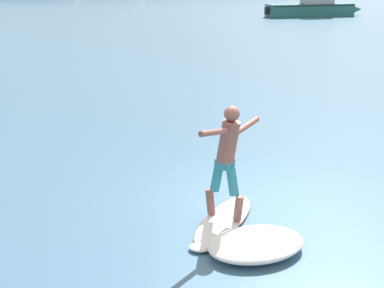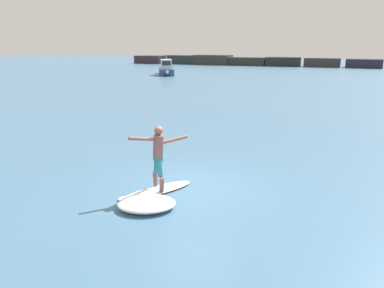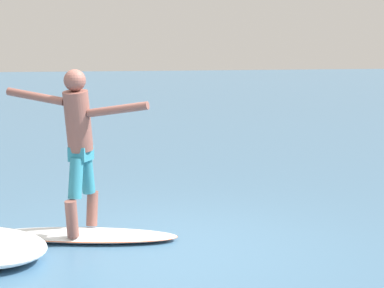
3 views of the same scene
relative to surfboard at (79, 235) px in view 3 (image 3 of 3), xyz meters
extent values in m
plane|color=#416B8E|center=(0.73, 0.62, -0.05)|extent=(200.00, 200.00, 0.00)
ellipsoid|color=white|center=(0.02, 0.04, 0.00)|extent=(1.61, 2.17, 0.10)
ellipsoid|color=#DB5B2D|center=(0.02, 0.04, 0.00)|extent=(1.63, 2.18, 0.04)
cone|color=black|center=(0.47, 0.80, -0.11)|extent=(0.07, 0.07, 0.14)
cone|color=black|center=(0.25, 0.75, -0.11)|extent=(0.07, 0.07, 0.14)
cone|color=black|center=(0.54, 0.59, -0.11)|extent=(0.07, 0.07, 0.14)
cylinder|color=brown|center=(0.21, -0.14, 0.25)|extent=(0.22, 0.22, 0.42)
cylinder|color=teal|center=(0.13, -0.06, 0.68)|extent=(0.27, 0.26, 0.46)
cylinder|color=brown|center=(-0.17, 0.21, 0.25)|extent=(0.22, 0.22, 0.42)
cylinder|color=teal|center=(-0.08, 0.13, 0.68)|extent=(0.27, 0.26, 0.46)
cube|color=teal|center=(0.02, 0.04, 0.94)|extent=(0.33, 0.32, 0.16)
cylinder|color=brown|center=(0.06, 0.00, 1.31)|extent=(0.47, 0.47, 0.70)
sphere|color=brown|center=(0.10, -0.04, 1.76)|extent=(0.24, 0.24, 0.24)
cylinder|color=brown|center=(0.42, 0.33, 1.45)|extent=(0.56, 0.58, 0.21)
cylinder|color=brown|center=(-0.24, -0.39, 1.57)|extent=(0.55, 0.58, 0.20)
camera|label=1|loc=(-2.03, -9.26, 4.03)|focal=60.00mm
camera|label=2|loc=(4.64, -8.84, 4.04)|focal=35.00mm
camera|label=3|loc=(6.91, -2.01, 1.98)|focal=60.00mm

